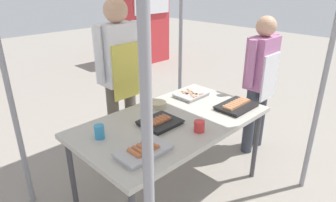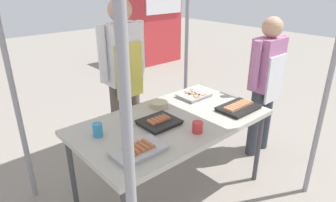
{
  "view_description": "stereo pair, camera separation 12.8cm",
  "coord_description": "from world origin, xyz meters",
  "px_view_note": "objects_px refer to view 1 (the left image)",
  "views": [
    {
      "loc": [
        -1.56,
        -1.52,
        1.83
      ],
      "look_at": [
        0.0,
        0.05,
        0.9
      ],
      "focal_mm": 31.52,
      "sensor_mm": 36.0,
      "label": 1
    },
    {
      "loc": [
        -1.47,
        -1.61,
        1.83
      ],
      "look_at": [
        0.0,
        0.05,
        0.9
      ],
      "focal_mm": 31.52,
      "sensor_mm": 36.0,
      "label": 2
    }
  ],
  "objects_px": {
    "tray_spring_rolls": "(237,106)",
    "drink_cup_by_wok": "(99,132)",
    "stall_table": "(172,125)",
    "condiment_bowl": "(157,105)",
    "neighbor_stall_right": "(142,26)",
    "tray_meat_skewers": "(191,95)",
    "drink_cup_near_edge": "(199,126)",
    "tray_pork_links": "(144,151)",
    "vendor_woman": "(120,69)",
    "tray_grilled_sausages": "(160,122)",
    "customer_nearby": "(260,76)"
  },
  "relations": [
    {
      "from": "tray_spring_rolls",
      "to": "drink_cup_by_wok",
      "type": "xyz_separation_m",
      "value": [
        -1.17,
        0.4,
        0.03
      ]
    },
    {
      "from": "tray_spring_rolls",
      "to": "customer_nearby",
      "type": "bearing_deg",
      "value": 12.0
    },
    {
      "from": "stall_table",
      "to": "customer_nearby",
      "type": "distance_m",
      "value": 1.23
    },
    {
      "from": "tray_meat_skewers",
      "to": "neighbor_stall_right",
      "type": "bearing_deg",
      "value": 56.47
    },
    {
      "from": "tray_grilled_sausages",
      "to": "customer_nearby",
      "type": "height_order",
      "value": "customer_nearby"
    },
    {
      "from": "tray_grilled_sausages",
      "to": "condiment_bowl",
      "type": "distance_m",
      "value": 0.34
    },
    {
      "from": "customer_nearby",
      "to": "tray_spring_rolls",
      "type": "bearing_deg",
      "value": -168.0
    },
    {
      "from": "customer_nearby",
      "to": "condiment_bowl",
      "type": "bearing_deg",
      "value": 161.63
    },
    {
      "from": "neighbor_stall_right",
      "to": "drink_cup_by_wok",
      "type": "bearing_deg",
      "value": -133.63
    },
    {
      "from": "condiment_bowl",
      "to": "drink_cup_near_edge",
      "type": "distance_m",
      "value": 0.56
    },
    {
      "from": "customer_nearby",
      "to": "tray_meat_skewers",
      "type": "bearing_deg",
      "value": 155.23
    },
    {
      "from": "tray_pork_links",
      "to": "tray_spring_rolls",
      "type": "relative_size",
      "value": 0.99
    },
    {
      "from": "stall_table",
      "to": "drink_cup_near_edge",
      "type": "relative_size",
      "value": 18.7
    },
    {
      "from": "tray_pork_links",
      "to": "vendor_woman",
      "type": "xyz_separation_m",
      "value": [
        0.57,
        1.03,
        0.22
      ]
    },
    {
      "from": "drink_cup_near_edge",
      "to": "neighbor_stall_right",
      "type": "bearing_deg",
      "value": 54.97
    },
    {
      "from": "tray_grilled_sausages",
      "to": "vendor_woman",
      "type": "bearing_deg",
      "value": 75.53
    },
    {
      "from": "tray_meat_skewers",
      "to": "neighbor_stall_right",
      "type": "relative_size",
      "value": 0.18
    },
    {
      "from": "tray_pork_links",
      "to": "customer_nearby",
      "type": "bearing_deg",
      "value": 3.95
    },
    {
      "from": "condiment_bowl",
      "to": "neighbor_stall_right",
      "type": "xyz_separation_m",
      "value": [
        2.73,
        3.46,
        0.03
      ]
    },
    {
      "from": "tray_grilled_sausages",
      "to": "vendor_woman",
      "type": "height_order",
      "value": "vendor_woman"
    },
    {
      "from": "drink_cup_by_wok",
      "to": "stall_table",
      "type": "bearing_deg",
      "value": -14.93
    },
    {
      "from": "stall_table",
      "to": "tray_pork_links",
      "type": "bearing_deg",
      "value": -155.84
    },
    {
      "from": "tray_grilled_sausages",
      "to": "tray_spring_rolls",
      "type": "distance_m",
      "value": 0.75
    },
    {
      "from": "stall_table",
      "to": "drink_cup_by_wok",
      "type": "xyz_separation_m",
      "value": [
        -0.59,
        0.16,
        0.1
      ]
    },
    {
      "from": "stall_table",
      "to": "drink_cup_near_edge",
      "type": "xyz_separation_m",
      "value": [
        0.0,
        -0.29,
        0.1
      ]
    },
    {
      "from": "tray_meat_skewers",
      "to": "vendor_woman",
      "type": "distance_m",
      "value": 0.75
    },
    {
      "from": "tray_meat_skewers",
      "to": "vendor_woman",
      "type": "relative_size",
      "value": 0.18
    },
    {
      "from": "customer_nearby",
      "to": "neighbor_stall_right",
      "type": "bearing_deg",
      "value": 67.36
    },
    {
      "from": "stall_table",
      "to": "neighbor_stall_right",
      "type": "bearing_deg",
      "value": 52.96
    },
    {
      "from": "vendor_woman",
      "to": "neighbor_stall_right",
      "type": "height_order",
      "value": "vendor_woman"
    },
    {
      "from": "tray_spring_rolls",
      "to": "condiment_bowl",
      "type": "xyz_separation_m",
      "value": [
        -0.49,
        0.51,
        0.0
      ]
    },
    {
      "from": "condiment_bowl",
      "to": "drink_cup_near_edge",
      "type": "height_order",
      "value": "drink_cup_near_edge"
    },
    {
      "from": "tray_grilled_sausages",
      "to": "tray_spring_rolls",
      "type": "xyz_separation_m",
      "value": [
        0.71,
        -0.25,
        0.0
      ]
    },
    {
      "from": "vendor_woman",
      "to": "neighbor_stall_right",
      "type": "relative_size",
      "value": 1.04
    },
    {
      "from": "stall_table",
      "to": "drink_cup_by_wok",
      "type": "relative_size",
      "value": 15.56
    },
    {
      "from": "vendor_woman",
      "to": "drink_cup_by_wok",
      "type": "bearing_deg",
      "value": 44.09
    },
    {
      "from": "drink_cup_by_wok",
      "to": "neighbor_stall_right",
      "type": "height_order",
      "value": "neighbor_stall_right"
    },
    {
      "from": "condiment_bowl",
      "to": "tray_grilled_sausages",
      "type": "bearing_deg",
      "value": -129.57
    },
    {
      "from": "stall_table",
      "to": "tray_grilled_sausages",
      "type": "bearing_deg",
      "value": 176.72
    },
    {
      "from": "tray_pork_links",
      "to": "vendor_woman",
      "type": "relative_size",
      "value": 0.22
    },
    {
      "from": "condiment_bowl",
      "to": "neighbor_stall_right",
      "type": "relative_size",
      "value": 0.1
    },
    {
      "from": "tray_grilled_sausages",
      "to": "tray_pork_links",
      "type": "bearing_deg",
      "value": -147.77
    },
    {
      "from": "tray_meat_skewers",
      "to": "tray_pork_links",
      "type": "xyz_separation_m",
      "value": [
        -0.99,
        -0.45,
        0.0
      ]
    },
    {
      "from": "condiment_bowl",
      "to": "neighbor_stall_right",
      "type": "height_order",
      "value": "neighbor_stall_right"
    },
    {
      "from": "tray_grilled_sausages",
      "to": "drink_cup_by_wok",
      "type": "relative_size",
      "value": 2.87
    },
    {
      "from": "tray_pork_links",
      "to": "vendor_woman",
      "type": "bearing_deg",
      "value": 60.84
    },
    {
      "from": "tray_pork_links",
      "to": "drink_cup_by_wok",
      "type": "height_order",
      "value": "drink_cup_by_wok"
    },
    {
      "from": "tray_meat_skewers",
      "to": "neighbor_stall_right",
      "type": "distance_m",
      "value": 4.21
    },
    {
      "from": "neighbor_stall_right",
      "to": "tray_meat_skewers",
      "type": "bearing_deg",
      "value": -123.53
    },
    {
      "from": "stall_table",
      "to": "tray_meat_skewers",
      "type": "relative_size",
      "value": 5.42
    }
  ]
}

